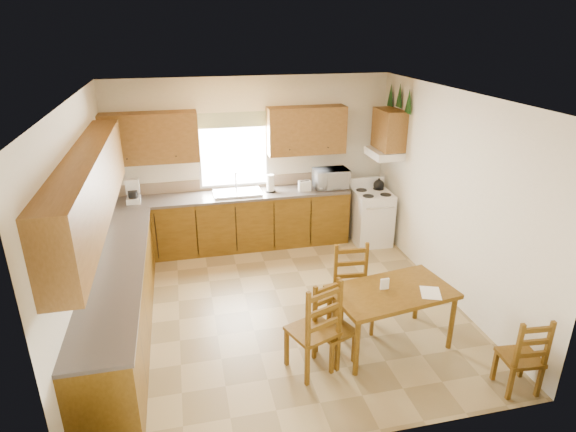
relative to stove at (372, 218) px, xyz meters
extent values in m
plane|color=#9A8457|center=(-1.88, -1.62, -0.43)|extent=(4.50, 4.50, 0.00)
plane|color=#966424|center=(-1.88, -1.62, 2.27)|extent=(4.50, 4.50, 0.00)
plane|color=silver|center=(-4.13, -1.62, 0.92)|extent=(4.50, 4.50, 0.00)
plane|color=silver|center=(0.37, -1.62, 0.92)|extent=(4.50, 4.50, 0.00)
plane|color=silver|center=(-1.88, 0.63, 0.92)|extent=(4.50, 4.50, 0.00)
plane|color=silver|center=(-1.88, -3.87, 0.92)|extent=(4.50, 4.50, 0.00)
cube|color=brown|center=(-2.25, 0.33, 0.01)|extent=(3.75, 0.60, 0.88)
cube|color=brown|center=(-3.83, -1.77, 0.01)|extent=(0.60, 3.60, 0.88)
cube|color=#4F4743|center=(-2.25, 0.33, 0.47)|extent=(3.75, 0.63, 0.04)
cube|color=#4F4743|center=(-3.83, -1.77, 0.47)|extent=(0.63, 3.60, 0.04)
cube|color=#88725A|center=(-2.25, 0.62, 0.58)|extent=(3.75, 0.01, 0.18)
cube|color=brown|center=(-3.43, 0.47, 1.42)|extent=(1.41, 0.33, 0.75)
cube|color=brown|center=(-1.02, 0.47, 1.42)|extent=(1.25, 0.33, 0.75)
cube|color=brown|center=(-3.96, -1.77, 1.42)|extent=(0.33, 3.60, 0.75)
cube|color=brown|center=(0.20, 0.03, 1.47)|extent=(0.33, 0.62, 0.62)
cube|color=silver|center=(0.15, 0.03, 1.09)|extent=(0.44, 0.62, 0.12)
cube|color=silver|center=(-2.18, 0.60, 1.12)|extent=(1.13, 0.02, 1.18)
cube|color=white|center=(-2.18, 0.60, 1.12)|extent=(1.05, 0.01, 1.10)
cube|color=#517544|center=(-2.18, 0.57, 1.62)|extent=(1.19, 0.01, 0.24)
cube|color=silver|center=(-2.18, 0.33, 0.51)|extent=(0.75, 0.45, 0.04)
cone|color=#153B16|center=(0.33, -0.29, 1.95)|extent=(0.22, 0.22, 0.36)
cone|color=#153B16|center=(0.33, 0.03, 1.99)|extent=(0.22, 0.22, 0.36)
cone|color=#153B16|center=(0.33, 0.35, 1.95)|extent=(0.22, 0.22, 0.36)
cube|color=silver|center=(0.00, 0.00, 0.00)|extent=(0.60, 0.62, 0.86)
cube|color=silver|center=(-3.76, 0.30, 0.66)|extent=(0.23, 0.26, 0.34)
cylinder|color=white|center=(-1.64, 0.32, 0.63)|extent=(0.14, 0.14, 0.29)
cube|color=silver|center=(-1.09, 0.25, 0.57)|extent=(0.20, 0.13, 0.16)
imported|color=silver|center=(-0.63, 0.31, 0.64)|extent=(0.52, 0.38, 0.31)
cube|color=brown|center=(-0.85, -2.65, -0.08)|extent=(1.43, 0.96, 0.71)
cube|color=brown|center=(-1.82, -2.85, 0.11)|extent=(0.58, 0.57, 1.09)
cube|color=brown|center=(0.11, -3.61, 0.00)|extent=(0.39, 0.38, 0.87)
cube|color=brown|center=(-1.55, -2.78, 0.02)|extent=(0.48, 0.48, 0.90)
cube|color=brown|center=(-1.15, -2.26, 0.08)|extent=(0.46, 0.45, 1.03)
cube|color=white|center=(-0.47, -2.80, 0.28)|extent=(0.29, 0.33, 0.00)
cube|color=white|center=(-0.93, -2.61, 0.35)|extent=(0.10, 0.02, 0.13)
camera|label=1|loc=(-3.01, -6.89, 3.04)|focal=30.00mm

